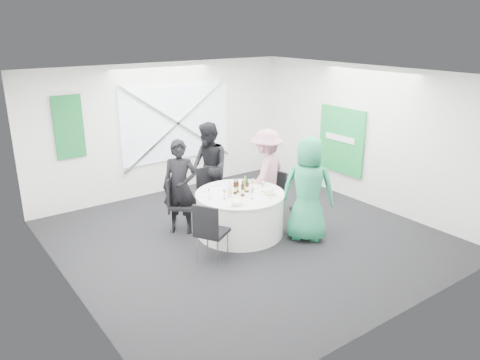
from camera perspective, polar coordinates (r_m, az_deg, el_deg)
floor at (r=8.27m, az=0.82°, el=-6.94°), size 6.00×6.00×0.00m
ceiling at (r=7.50m, az=0.92°, el=12.75°), size 6.00×6.00×0.00m
wall_back at (r=10.25m, az=-9.27°, el=6.17°), size 6.00×0.00×6.00m
wall_front at (r=5.79m, az=18.98°, el=-4.43°), size 6.00×0.00×6.00m
wall_left at (r=6.52m, az=-20.79°, el=-2.05°), size 0.00×6.00×6.00m
wall_right at (r=9.80m, az=15.12°, el=5.20°), size 0.00×6.00×6.00m
window_panel at (r=10.33m, az=-7.71°, el=6.91°), size 2.60×0.03×1.60m
window_brace_a at (r=10.30m, az=-7.60°, el=6.87°), size 2.63×0.05×1.84m
window_brace_b at (r=10.30m, az=-7.60°, el=6.87°), size 2.63×0.05×1.84m
green_banner at (r=9.44m, az=-20.14°, el=6.08°), size 0.55×0.04×1.20m
green_sign at (r=10.18m, az=12.21°, el=4.75°), size 0.05×1.20×1.40m
banquet_table at (r=8.26m, az=-0.00°, el=-4.08°), size 1.56×1.56×0.76m
chair_back at (r=9.10m, az=-3.87°, el=-0.88°), size 0.43×0.44×0.91m
chair_back_left at (r=8.36m, az=-7.57°, el=-2.38°), size 0.65×0.65×1.01m
chair_back_right at (r=9.13m, az=4.34°, el=-1.19°), size 0.48×0.47×0.83m
chair_front_right at (r=8.36m, az=8.02°, el=-3.30°), size 0.51×0.51×0.81m
chair_front_left at (r=7.20m, az=-3.76°, el=-5.92°), size 0.62×0.61×0.99m
person_man_back_left at (r=8.22m, az=-7.31°, el=-0.87°), size 0.73×0.70×1.69m
person_man_back at (r=9.15m, az=-3.82°, el=1.53°), size 0.57×0.91×1.77m
person_woman_pink at (r=8.93m, az=3.23°, el=0.84°), size 1.21×0.91×1.69m
person_woman_green at (r=7.96m, az=8.31°, el=-1.14°), size 1.03×1.04×1.81m
plate_back at (r=8.52m, az=-1.84°, el=-0.56°), size 0.27×0.27×0.01m
plate_back_left at (r=8.07m, az=-4.29°, el=-1.74°), size 0.29×0.29×0.01m
plate_back_right at (r=8.62m, az=1.25°, el=-0.27°), size 0.29×0.29×0.04m
plate_front_right at (r=8.04m, az=3.65°, el=-1.73°), size 0.29×0.29×0.04m
plate_front_left at (r=7.63m, az=-1.65°, el=-2.91°), size 0.26×0.26×0.01m
napkin at (r=7.59m, az=-0.48°, el=-2.73°), size 0.23×0.24×0.05m
beer_bottle_a at (r=8.05m, az=-0.62°, el=-0.99°), size 0.06×0.06×0.27m
beer_bottle_b at (r=8.14m, az=-0.33°, el=-0.88°), size 0.06×0.06×0.24m
beer_bottle_c at (r=8.13m, az=0.88°, el=-0.89°), size 0.06×0.06×0.24m
beer_bottle_d at (r=7.95m, az=0.31°, el=-1.27°), size 0.06×0.06×0.27m
green_water_bottle at (r=8.17m, az=0.63°, el=-0.65°), size 0.08×0.08×0.29m
clear_water_bottle at (r=7.90m, az=-1.26°, el=-1.30°), size 0.08×0.08×0.30m
wine_glass_a at (r=7.82m, az=-1.92°, el=-1.44°), size 0.07×0.07×0.17m
wine_glass_b at (r=7.81m, az=1.43°, el=-1.46°), size 0.07×0.07×0.17m
wine_glass_c at (r=8.14m, az=2.78°, el=-0.64°), size 0.07×0.07×0.17m
wine_glass_d at (r=8.32m, az=1.54°, el=-0.20°), size 0.07×0.07×0.17m
fork_a at (r=7.90m, az=3.77°, el=-2.20°), size 0.12×0.12×0.01m
knife_a at (r=8.24m, az=3.93°, el=-1.31°), size 0.11×0.12×0.01m
fork_b at (r=8.28m, az=-3.84°, el=-1.21°), size 0.10×0.13×0.01m
knife_b at (r=7.88m, az=-3.70°, el=-2.26°), size 0.08×0.14×0.01m
fork_c at (r=8.50m, az=2.80°, el=-0.66°), size 0.08×0.14×0.01m
knife_c at (r=8.65m, az=0.61°, el=-0.29°), size 0.08×0.14×0.01m
fork_d at (r=7.70m, az=-2.59°, el=-2.76°), size 0.10×0.13×0.01m
knife_d at (r=7.58m, az=0.30°, el=-3.08°), size 0.11×0.12×0.01m
fork_e at (r=8.62m, az=-1.57°, el=-0.38°), size 0.15×0.03×0.01m
knife_e at (r=8.46m, az=-3.08°, el=-0.76°), size 0.15×0.02×0.01m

